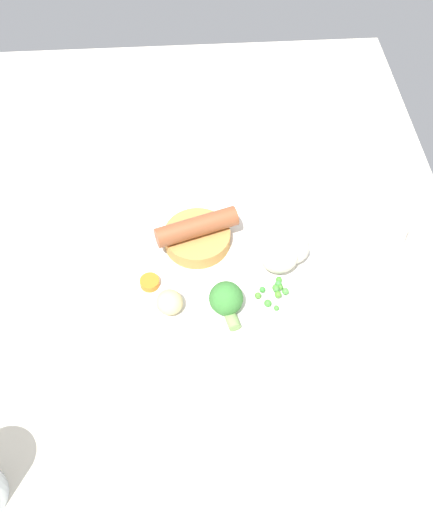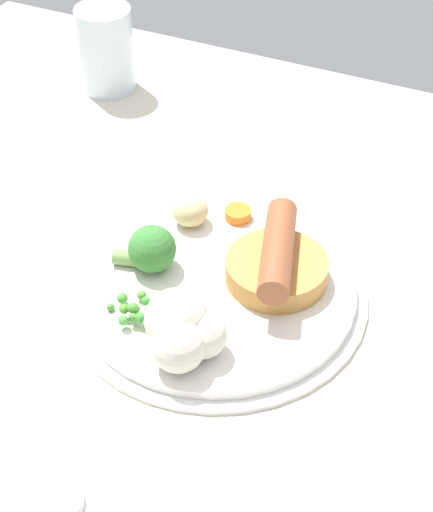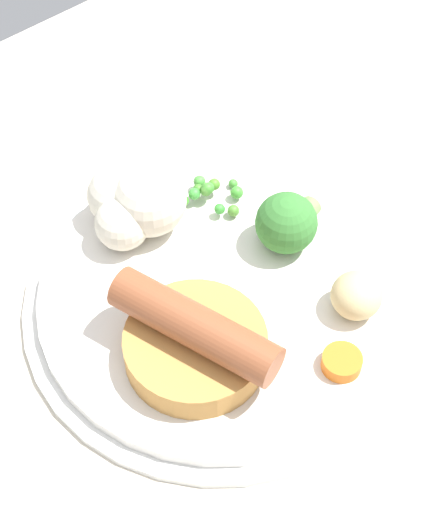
{
  "view_description": "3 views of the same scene",
  "coord_description": "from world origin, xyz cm",
  "px_view_note": "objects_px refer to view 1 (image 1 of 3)",
  "views": [
    {
      "loc": [
        46.38,
        0.71,
        69.51
      ],
      "look_at": [
        -0.66,
        3.81,
        5.44
      ],
      "focal_mm": 40.0,
      "sensor_mm": 36.0,
      "label": 1
    },
    {
      "loc": [
        -23.11,
        56.33,
        58.32
      ],
      "look_at": [
        1.32,
        2.93,
        6.62
      ],
      "focal_mm": 60.0,
      "sensor_mm": 36.0,
      "label": 2
    },
    {
      "loc": [
        -22.16,
        -22.4,
        53.23
      ],
      "look_at": [
        1.33,
        5.41,
        6.77
      ],
      "focal_mm": 60.0,
      "sensor_mm": 36.0,
      "label": 3
    }
  ],
  "objects_px": {
    "broccoli_floret_near": "(226,300)",
    "cauliflower_floret": "(283,250)",
    "carrot_slice_1": "(150,282)",
    "fork": "(220,130)",
    "potato_chunk_0": "(170,302)",
    "dinner_plate": "(220,272)",
    "pea_pile": "(274,291)",
    "sausage_pudding": "(197,234)",
    "salt_shaker": "(421,239)"
  },
  "relations": [
    {
      "from": "pea_pile",
      "to": "fork",
      "type": "height_order",
      "value": "pea_pile"
    },
    {
      "from": "sausage_pudding",
      "to": "cauliflower_floret",
      "type": "height_order",
      "value": "cauliflower_floret"
    },
    {
      "from": "dinner_plate",
      "to": "sausage_pudding",
      "type": "distance_m",
      "value": 0.06
    },
    {
      "from": "potato_chunk_0",
      "to": "fork",
      "type": "height_order",
      "value": "potato_chunk_0"
    },
    {
      "from": "dinner_plate",
      "to": "sausage_pudding",
      "type": "xyz_separation_m",
      "value": [
        -0.05,
        -0.03,
        0.03
      ]
    },
    {
      "from": "cauliflower_floret",
      "to": "dinner_plate",
      "type": "bearing_deg",
      "value": -84.36
    },
    {
      "from": "sausage_pudding",
      "to": "carrot_slice_1",
      "type": "xyz_separation_m",
      "value": [
        0.07,
        -0.07,
        -0.01
      ]
    },
    {
      "from": "broccoli_floret_near",
      "to": "carrot_slice_1",
      "type": "bearing_deg",
      "value": 51.96
    },
    {
      "from": "potato_chunk_0",
      "to": "dinner_plate",
      "type": "bearing_deg",
      "value": 130.58
    },
    {
      "from": "dinner_plate",
      "to": "salt_shaker",
      "type": "xyz_separation_m",
      "value": [
        -0.02,
        0.28,
        0.03
      ]
    },
    {
      "from": "potato_chunk_0",
      "to": "broccoli_floret_near",
      "type": "bearing_deg",
      "value": 86.35
    },
    {
      "from": "broccoli_floret_near",
      "to": "cauliflower_floret",
      "type": "xyz_separation_m",
      "value": [
        -0.07,
        0.08,
        0.0
      ]
    },
    {
      "from": "dinner_plate",
      "to": "salt_shaker",
      "type": "height_order",
      "value": "salt_shaker"
    },
    {
      "from": "sausage_pudding",
      "to": "fork",
      "type": "xyz_separation_m",
      "value": [
        -0.25,
        0.05,
        -0.03
      ]
    },
    {
      "from": "salt_shaker",
      "to": "cauliflower_floret",
      "type": "bearing_deg",
      "value": -87.67
    },
    {
      "from": "broccoli_floret_near",
      "to": "potato_chunk_0",
      "type": "xyz_separation_m",
      "value": [
        -0.0,
        -0.07,
        -0.01
      ]
    },
    {
      "from": "carrot_slice_1",
      "to": "sausage_pudding",
      "type": "bearing_deg",
      "value": 135.1
    },
    {
      "from": "cauliflower_floret",
      "to": "salt_shaker",
      "type": "distance_m",
      "value": 0.2
    },
    {
      "from": "sausage_pudding",
      "to": "pea_pile",
      "type": "xyz_separation_m",
      "value": [
        0.1,
        0.1,
        -0.01
      ]
    },
    {
      "from": "broccoli_floret_near",
      "to": "salt_shaker",
      "type": "distance_m",
      "value": 0.29
    },
    {
      "from": "sausage_pudding",
      "to": "broccoli_floret_near",
      "type": "relative_size",
      "value": 1.96
    },
    {
      "from": "potato_chunk_0",
      "to": "carrot_slice_1",
      "type": "relative_size",
      "value": 1.34
    },
    {
      "from": "cauliflower_floret",
      "to": "pea_pile",
      "type": "bearing_deg",
      "value": -16.84
    },
    {
      "from": "cauliflower_floret",
      "to": "salt_shaker",
      "type": "height_order",
      "value": "salt_shaker"
    },
    {
      "from": "dinner_plate",
      "to": "sausage_pudding",
      "type": "height_order",
      "value": "sausage_pudding"
    },
    {
      "from": "sausage_pudding",
      "to": "pea_pile",
      "type": "relative_size",
      "value": 2.38
    },
    {
      "from": "sausage_pudding",
      "to": "cauliflower_floret",
      "type": "relative_size",
      "value": 1.66
    },
    {
      "from": "pea_pile",
      "to": "potato_chunk_0",
      "type": "height_order",
      "value": "potato_chunk_0"
    },
    {
      "from": "sausage_pudding",
      "to": "broccoli_floret_near",
      "type": "height_order",
      "value": "sausage_pudding"
    },
    {
      "from": "pea_pile",
      "to": "cauliflower_floret",
      "type": "bearing_deg",
      "value": 163.16
    },
    {
      "from": "dinner_plate",
      "to": "cauliflower_floret",
      "type": "height_order",
      "value": "cauliflower_floret"
    },
    {
      "from": "broccoli_floret_near",
      "to": "carrot_slice_1",
      "type": "relative_size",
      "value": 2.28
    },
    {
      "from": "sausage_pudding",
      "to": "fork",
      "type": "bearing_deg",
      "value": -118.6
    },
    {
      "from": "dinner_plate",
      "to": "broccoli_floret_near",
      "type": "distance_m",
      "value": 0.07
    },
    {
      "from": "carrot_slice_1",
      "to": "pea_pile",
      "type": "bearing_deg",
      "value": 80.31
    },
    {
      "from": "pea_pile",
      "to": "potato_chunk_0",
      "type": "bearing_deg",
      "value": -85.33
    },
    {
      "from": "broccoli_floret_near",
      "to": "fork",
      "type": "height_order",
      "value": "broccoli_floret_near"
    },
    {
      "from": "sausage_pudding",
      "to": "pea_pile",
      "type": "bearing_deg",
      "value": 118.35
    },
    {
      "from": "salt_shaker",
      "to": "fork",
      "type": "bearing_deg",
      "value": -137.11
    },
    {
      "from": "dinner_plate",
      "to": "potato_chunk_0",
      "type": "distance_m",
      "value": 0.1
    },
    {
      "from": "dinner_plate",
      "to": "salt_shaker",
      "type": "bearing_deg",
      "value": 93.34
    },
    {
      "from": "sausage_pudding",
      "to": "cauliflower_floret",
      "type": "bearing_deg",
      "value": 144.31
    },
    {
      "from": "pea_pile",
      "to": "sausage_pudding",
      "type": "bearing_deg",
      "value": -134.33
    },
    {
      "from": "broccoli_floret_near",
      "to": "potato_chunk_0",
      "type": "relative_size",
      "value": 1.7
    },
    {
      "from": "pea_pile",
      "to": "cauliflower_floret",
      "type": "xyz_separation_m",
      "value": [
        -0.06,
        0.02,
        0.01
      ]
    },
    {
      "from": "fork",
      "to": "dinner_plate",
      "type": "bearing_deg",
      "value": -28.19
    },
    {
      "from": "carrot_slice_1",
      "to": "fork",
      "type": "xyz_separation_m",
      "value": [
        -0.32,
        0.12,
        -0.02
      ]
    },
    {
      "from": "cauliflower_floret",
      "to": "carrot_slice_1",
      "type": "relative_size",
      "value": 2.7
    },
    {
      "from": "sausage_pudding",
      "to": "potato_chunk_0",
      "type": "relative_size",
      "value": 3.34
    },
    {
      "from": "cauliflower_floret",
      "to": "fork",
      "type": "distance_m",
      "value": 0.3
    }
  ]
}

